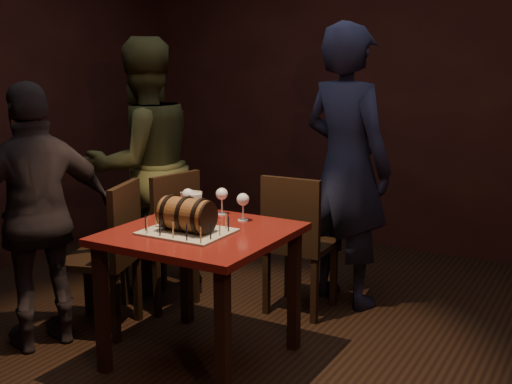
% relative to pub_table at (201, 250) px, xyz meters
% --- Properties ---
extents(room_shell, '(5.04, 5.04, 2.80)m').
position_rel_pub_table_xyz_m(room_shell, '(0.19, 0.15, 0.76)').
color(room_shell, black).
rests_on(room_shell, ground).
extents(pub_table, '(0.90, 0.90, 0.75)m').
position_rel_pub_table_xyz_m(pub_table, '(0.00, 0.00, 0.00)').
color(pub_table, '#53100D').
rests_on(pub_table, ground).
extents(cake_board, '(0.45, 0.35, 0.01)m').
position_rel_pub_table_xyz_m(cake_board, '(-0.03, -0.08, 0.12)').
color(cake_board, '#A19A82').
rests_on(cake_board, pub_table).
extents(barrel_cake, '(0.34, 0.19, 0.19)m').
position_rel_pub_table_xyz_m(barrel_cake, '(-0.03, -0.08, 0.21)').
color(barrel_cake, brown).
rests_on(barrel_cake, cake_board).
extents(birthday_candles, '(0.40, 0.30, 0.09)m').
position_rel_pub_table_xyz_m(birthday_candles, '(-0.03, -0.08, 0.16)').
color(birthday_candles, '#DECA84').
rests_on(birthday_candles, cake_board).
extents(wine_glass_left, '(0.07, 0.07, 0.16)m').
position_rel_pub_table_xyz_m(wine_glass_left, '(-0.25, 0.24, 0.23)').
color(wine_glass_left, silver).
rests_on(wine_glass_left, pub_table).
extents(wine_glass_mid, '(0.07, 0.07, 0.16)m').
position_rel_pub_table_xyz_m(wine_glass_mid, '(-0.09, 0.36, 0.23)').
color(wine_glass_mid, silver).
rests_on(wine_glass_mid, pub_table).
extents(wine_glass_right, '(0.07, 0.07, 0.16)m').
position_rel_pub_table_xyz_m(wine_glass_right, '(0.09, 0.29, 0.23)').
color(wine_glass_right, silver).
rests_on(wine_glass_right, pub_table).
extents(pint_of_ale, '(0.07, 0.07, 0.15)m').
position_rel_pub_table_xyz_m(pint_of_ale, '(-0.16, 0.18, 0.18)').
color(pint_of_ale, silver).
rests_on(pint_of_ale, pub_table).
extents(menu_card, '(0.10, 0.05, 0.13)m').
position_rel_pub_table_xyz_m(menu_card, '(-0.27, 0.29, 0.17)').
color(menu_card, white).
rests_on(menu_card, pub_table).
extents(chair_back, '(0.41, 0.41, 0.93)m').
position_rel_pub_table_xyz_m(chair_back, '(0.16, 0.85, -0.12)').
color(chair_back, black).
rests_on(chair_back, ground).
extents(chair_left_rear, '(0.47, 0.47, 0.93)m').
position_rel_pub_table_xyz_m(chair_left_rear, '(-0.65, 0.53, -0.12)').
color(chair_left_rear, black).
rests_on(chair_left_rear, ground).
extents(chair_left_front, '(0.50, 0.50, 0.93)m').
position_rel_pub_table_xyz_m(chair_left_front, '(-0.70, 0.06, -0.12)').
color(chair_left_front, black).
rests_on(chair_left_front, ground).
extents(person_back, '(0.80, 0.64, 1.89)m').
position_rel_pub_table_xyz_m(person_back, '(0.34, 1.23, 0.31)').
color(person_back, black).
rests_on(person_back, ground).
extents(person_left_rear, '(0.96, 1.07, 1.80)m').
position_rel_pub_table_xyz_m(person_left_rear, '(-1.02, 0.77, 0.26)').
color(person_left_rear, '#3C3D1E').
rests_on(person_left_rear, ground).
extents(person_left_front, '(0.71, 0.98, 1.54)m').
position_rel_pub_table_xyz_m(person_left_front, '(-0.92, -0.29, 0.13)').
color(person_left_front, black).
rests_on(person_left_front, ground).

